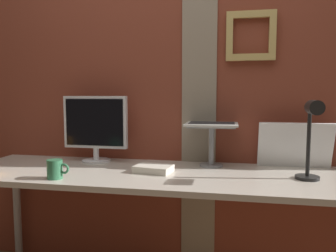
{
  "coord_description": "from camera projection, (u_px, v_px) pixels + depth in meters",
  "views": [
    {
      "loc": [
        0.33,
        -1.67,
        1.17
      ],
      "look_at": [
        -0.02,
        0.18,
        0.98
      ],
      "focal_mm": 35.19,
      "sensor_mm": 36.0,
      "label": 1
    }
  ],
  "objects": [
    {
      "name": "whiteboard_panel",
      "position": [
        295.0,
        145.0,
        1.92
      ],
      "size": [
        0.42,
        0.09,
        0.27
      ],
      "primitive_type": "cube",
      "rotation": [
        0.28,
        0.0,
        0.0
      ],
      "color": "white",
      "rests_on": "desk"
    },
    {
      "name": "brick_wall_back",
      "position": [
        180.0,
        79.0,
        2.15
      ],
      "size": [
        3.33,
        0.16,
        2.54
      ],
      "color": "brown",
      "rests_on": "ground_plane"
    },
    {
      "name": "desk",
      "position": [
        165.0,
        184.0,
        1.83
      ],
      "size": [
        2.37,
        0.67,
        0.73
      ],
      "color": "beige",
      "rests_on": "ground_plane"
    },
    {
      "name": "desk_lamp",
      "position": [
        312.0,
        131.0,
        1.61
      ],
      "size": [
        0.12,
        0.2,
        0.4
      ],
      "color": "black",
      "rests_on": "desk"
    },
    {
      "name": "laptop",
      "position": [
        212.0,
        116.0,
        2.02
      ],
      "size": [
        0.31,
        0.31,
        0.22
      ],
      "color": "silver",
      "rests_on": "laptop_stand"
    },
    {
      "name": "coffee_mug",
      "position": [
        55.0,
        169.0,
        1.69
      ],
      "size": [
        0.12,
        0.08,
        0.1
      ],
      "color": "#33724C",
      "rests_on": "desk"
    },
    {
      "name": "paper_clutter_stack",
      "position": [
        154.0,
        169.0,
        1.83
      ],
      "size": [
        0.22,
        0.17,
        0.04
      ],
      "primitive_type": "cube",
      "rotation": [
        0.0,
        0.0,
        -0.17
      ],
      "color": "silver",
      "rests_on": "desk"
    },
    {
      "name": "monitor",
      "position": [
        95.0,
        125.0,
        2.1
      ],
      "size": [
        0.42,
        0.18,
        0.42
      ],
      "color": "white",
      "rests_on": "desk"
    },
    {
      "name": "laptop_stand",
      "position": [
        212.0,
        139.0,
        1.97
      ],
      "size": [
        0.28,
        0.22,
        0.25
      ],
      "color": "gray",
      "rests_on": "desk"
    }
  ]
}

